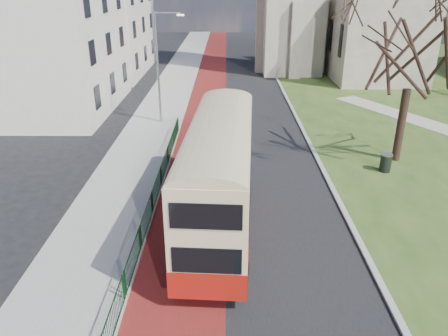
{
  "coord_description": "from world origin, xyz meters",
  "views": [
    {
      "loc": [
        0.51,
        -14.1,
        10.18
      ],
      "look_at": [
        0.41,
        4.74,
        2.0
      ],
      "focal_mm": 35.0,
      "sensor_mm": 36.0,
      "label": 1
    }
  ],
  "objects_px": {
    "litter_bin": "(386,163)",
    "streetlamp": "(160,63)",
    "winter_tree_near": "(418,26)",
    "bus": "(220,170)"
  },
  "relations": [
    {
      "from": "winter_tree_near",
      "to": "streetlamp",
      "type": "bearing_deg",
      "value": 153.98
    },
    {
      "from": "bus",
      "to": "litter_bin",
      "type": "distance_m",
      "value": 11.28
    },
    {
      "from": "litter_bin",
      "to": "streetlamp",
      "type": "bearing_deg",
      "value": 146.68
    },
    {
      "from": "bus",
      "to": "streetlamp",
      "type": "bearing_deg",
      "value": 110.33
    },
    {
      "from": "winter_tree_near",
      "to": "litter_bin",
      "type": "relative_size",
      "value": 10.53
    },
    {
      "from": "streetlamp",
      "to": "litter_bin",
      "type": "bearing_deg",
      "value": -33.32
    },
    {
      "from": "streetlamp",
      "to": "winter_tree_near",
      "type": "relative_size",
      "value": 0.71
    },
    {
      "from": "winter_tree_near",
      "to": "bus",
      "type": "bearing_deg",
      "value": -144.05
    },
    {
      "from": "bus",
      "to": "winter_tree_near",
      "type": "relative_size",
      "value": 1.01
    },
    {
      "from": "winter_tree_near",
      "to": "litter_bin",
      "type": "distance_m",
      "value": 7.56
    }
  ]
}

